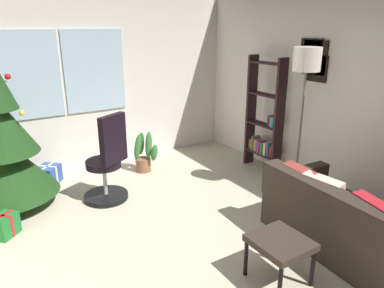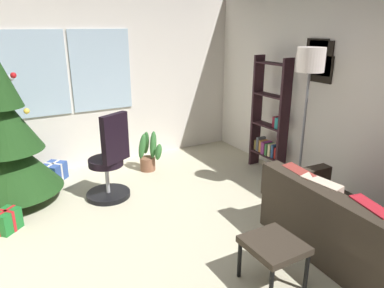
% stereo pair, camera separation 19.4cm
% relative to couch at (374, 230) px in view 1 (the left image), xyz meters
% --- Properties ---
extents(ground_plane, '(4.73, 5.65, 0.10)m').
position_rel_couch_xyz_m(ground_plane, '(-1.53, 0.95, -0.32)').
color(ground_plane, beige).
extents(wall_back_with_windows, '(4.73, 0.12, 2.69)m').
position_rel_couch_xyz_m(wall_back_with_windows, '(-1.54, 3.82, 1.09)').
color(wall_back_with_windows, silver).
rests_on(wall_back_with_windows, ground_plane).
extents(wall_right_with_frames, '(0.12, 5.65, 2.69)m').
position_rel_couch_xyz_m(wall_right_with_frames, '(0.89, 0.95, 1.08)').
color(wall_right_with_frames, silver).
rests_on(wall_right_with_frames, ground_plane).
extents(couch, '(1.61, 1.92, 0.76)m').
position_rel_couch_xyz_m(couch, '(0.00, 0.00, 0.00)').
color(couch, '#342B22').
rests_on(couch, ground_plane).
extents(footstool, '(0.45, 0.47, 0.41)m').
position_rel_couch_xyz_m(footstool, '(-1.04, 0.22, 0.09)').
color(footstool, '#342B22').
rests_on(footstool, ground_plane).
extents(holiday_tree, '(1.18, 1.18, 2.38)m').
position_rel_couch_xyz_m(holiday_tree, '(-2.84, 2.99, 0.53)').
color(holiday_tree, '#4C331E').
rests_on(holiday_tree, ground_plane).
extents(gift_box_green, '(0.32, 0.32, 0.25)m').
position_rel_couch_xyz_m(gift_box_green, '(-2.98, 2.28, -0.15)').
color(gift_box_green, '#1E722D').
rests_on(gift_box_green, ground_plane).
extents(gift_box_blue, '(0.40, 0.40, 0.26)m').
position_rel_couch_xyz_m(gift_box_blue, '(-2.30, 3.43, -0.14)').
color(gift_box_blue, '#2D4C99').
rests_on(gift_box_blue, ground_plane).
extents(office_chair, '(0.56, 0.58, 1.13)m').
position_rel_couch_xyz_m(office_chair, '(-1.75, 2.48, 0.18)').
color(office_chair, black).
rests_on(office_chair, ground_plane).
extents(bookshelf, '(0.18, 0.64, 1.72)m').
position_rel_couch_xyz_m(bookshelf, '(0.62, 2.22, 0.48)').
color(bookshelf, black).
rests_on(bookshelf, ground_plane).
extents(floor_lamp, '(0.33, 0.33, 1.90)m').
position_rel_couch_xyz_m(floor_lamp, '(0.37, 1.32, 1.33)').
color(floor_lamp, slate).
rests_on(floor_lamp, ground_plane).
extents(potted_plant, '(0.38, 0.47, 0.62)m').
position_rel_couch_xyz_m(potted_plant, '(-0.96, 3.12, 0.00)').
color(potted_plant, brown).
rests_on(potted_plant, ground_plane).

